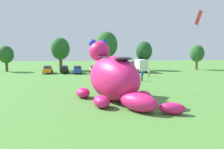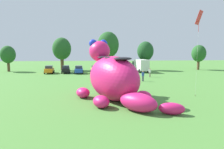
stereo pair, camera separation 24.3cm
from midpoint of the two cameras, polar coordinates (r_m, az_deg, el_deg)
The scene contains 17 objects.
ground_plane at distance 21.01m, azimuth 0.61°, elevation -7.20°, with size 160.00×160.00×0.00m, color #4C8438.
giant_inflatable_creature at distance 20.82m, azimuth 0.02°, elevation -0.82°, with size 9.42×11.04×6.35m.
car_orange at distance 47.16m, azimuth -17.73°, elevation 1.33°, with size 2.22×4.24×1.72m.
car_black at distance 46.80m, azimuth -13.36°, elevation 1.43°, with size 2.31×4.28×1.72m.
car_blue at distance 45.47m, azimuth -9.77°, elevation 1.36°, with size 2.05×4.16×1.72m.
car_yellow at distance 45.62m, azimuth -5.25°, elevation 1.45°, with size 2.19×4.22×1.72m.
car_silver at distance 46.58m, azimuth -0.53°, elevation 1.59°, with size 2.33×4.28×1.72m.
box_truck at distance 48.70m, azimuth 7.52°, elevation 2.63°, with size 2.99×6.60×2.95m.
tree_far_left at distance 54.79m, azimuth -27.75°, elevation 4.95°, with size 3.50×3.50×6.21m.
tree_left at distance 53.66m, azimuth -14.45°, elevation 6.97°, with size 4.70×4.70×8.34m.
tree_mid_left at distance 53.27m, azimuth -1.61°, elevation 8.28°, with size 5.58×5.58×9.90m.
tree_centre_left at distance 53.01m, azimuth 8.84°, elevation 6.43°, with size 4.15×4.15×7.37m.
tree_centre at distance 58.21m, azimuth 22.66°, elevation 5.45°, with size 3.66×3.66×6.50m.
spectator_near_inflatable at distance 39.49m, azimuth 10.13°, elevation 0.53°, with size 0.38×0.26×1.71m.
spectator_mid_field at distance 33.97m, azimuth 8.26°, elevation -0.43°, with size 0.38×0.26×1.71m.
spectator_by_cars at distance 30.61m, azimuth -0.83°, elevation -1.15°, with size 0.38×0.26×1.71m.
tethered_flying_kite at distance 24.39m, azimuth 22.86°, elevation 14.14°, with size 1.13×1.13×9.29m.
Camera 1 is at (-2.47, -20.24, 5.07)m, focal length 32.54 mm.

